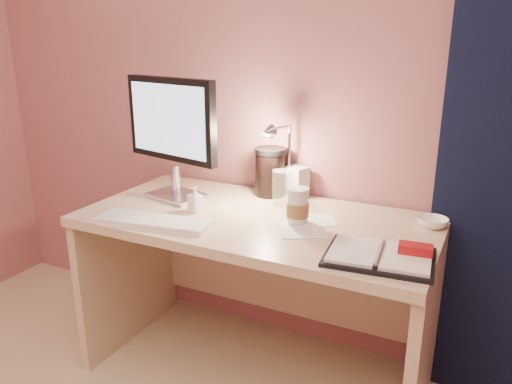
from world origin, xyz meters
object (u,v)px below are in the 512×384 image
at_px(monitor, 173,128).
at_px(lotion_bottle, 195,199).
at_px(coffee_cup, 298,207).
at_px(desk_lamp, 288,154).
at_px(dark_jar, 270,174).
at_px(product_box, 297,182).
at_px(planner, 383,255).
at_px(clear_cup, 282,188).
at_px(keyboard, 154,221).
at_px(desk, 264,261).
at_px(bowl, 433,223).

height_order(monitor, lotion_bottle, monitor).
distance_m(coffee_cup, desk_lamp, 0.30).
height_order(dark_jar, product_box, dark_jar).
distance_m(planner, clear_cup, 0.63).
distance_m(planner, coffee_cup, 0.41).
bearing_deg(keyboard, desk, 36.01).
bearing_deg(coffee_cup, lotion_bottle, -171.69).
bearing_deg(desk_lamp, dark_jar, 172.02).
distance_m(bowl, desk_lamp, 0.64).
xyz_separation_m(coffee_cup, bowl, (0.47, 0.18, -0.05)).
bearing_deg(lotion_bottle, desk, 26.64).
height_order(monitor, clear_cup, monitor).
distance_m(bowl, lotion_bottle, 0.93).
relative_size(coffee_cup, dark_jar, 0.72).
bearing_deg(desk, dark_jar, 108.65).
relative_size(planner, coffee_cup, 2.64).
bearing_deg(monitor, product_box, 40.14).
relative_size(monitor, bowl, 4.61).
relative_size(clear_cup, dark_jar, 0.77).
xyz_separation_m(planner, dark_jar, (-0.61, 0.46, 0.08)).
relative_size(monitor, coffee_cup, 3.80).
distance_m(desk, bowl, 0.70).
bearing_deg(keyboard, coffee_cup, 18.56).
xyz_separation_m(desk, product_box, (0.04, 0.24, 0.29)).
relative_size(monitor, planner, 1.44).
height_order(planner, desk_lamp, desk_lamp).
bearing_deg(lotion_bottle, dark_jar, 61.40).
distance_m(product_box, desk_lamp, 0.17).
distance_m(dark_jar, product_box, 0.12).
distance_m(monitor, clear_cup, 0.53).
xyz_separation_m(coffee_cup, product_box, (-0.13, 0.31, 0.00)).
xyz_separation_m(clear_cup, product_box, (0.02, 0.13, -0.01)).
relative_size(coffee_cup, desk_lamp, 0.41).
bearing_deg(bowl, planner, -105.98).
height_order(coffee_cup, lotion_bottle, coffee_cup).
relative_size(planner, desk_lamp, 1.08).
bearing_deg(clear_cup, keyboard, -129.35).
relative_size(planner, lotion_bottle, 3.48).
height_order(clear_cup, dark_jar, dark_jar).
height_order(clear_cup, product_box, clear_cup).
bearing_deg(bowl, dark_jar, 172.84).
bearing_deg(desk, bowl, 10.44).
distance_m(lotion_bottle, product_box, 0.47).
distance_m(lotion_bottle, dark_jar, 0.38).
distance_m(desk, dark_jar, 0.39).
relative_size(clear_cup, desk_lamp, 0.44).
bearing_deg(dark_jar, bowl, -7.16).
xyz_separation_m(bowl, lotion_bottle, (-0.90, -0.25, 0.03)).
relative_size(bowl, desk_lamp, 0.34).
distance_m(coffee_cup, lotion_bottle, 0.43).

